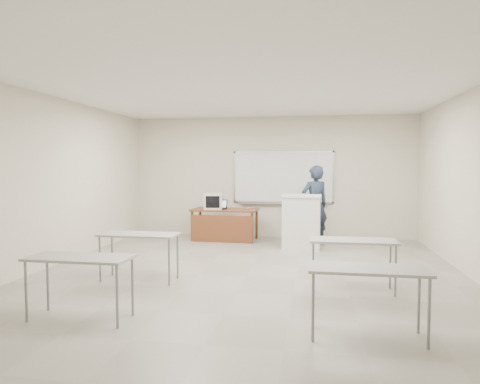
% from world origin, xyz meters
% --- Properties ---
extents(floor, '(7.00, 8.00, 0.01)m').
position_xyz_m(floor, '(0.00, 0.00, -0.01)').
color(floor, gray).
rests_on(floor, ground).
extents(whiteboard, '(2.48, 0.10, 1.31)m').
position_xyz_m(whiteboard, '(0.30, 3.97, 1.48)').
color(whiteboard, white).
rests_on(whiteboard, floor).
extents(student_desks, '(4.40, 2.20, 0.73)m').
position_xyz_m(student_desks, '(-0.00, -1.35, 0.67)').
color(student_desks, '#999894').
rests_on(student_desks, floor).
extents(instructor_desk, '(1.55, 0.78, 0.75)m').
position_xyz_m(instructor_desk, '(-1.04, 3.19, 0.56)').
color(instructor_desk, brown).
rests_on(instructor_desk, floor).
extents(podium, '(0.82, 0.60, 1.16)m').
position_xyz_m(podium, '(0.80, 2.50, 0.58)').
color(podium, white).
rests_on(podium, floor).
extents(crt_monitor, '(0.42, 0.47, 0.40)m').
position_xyz_m(crt_monitor, '(-1.29, 3.18, 0.94)').
color(crt_monitor, '#B8B69C').
rests_on(crt_monitor, instructor_desk).
extents(laptop, '(0.30, 0.28, 0.22)m').
position_xyz_m(laptop, '(-1.14, 3.17, 0.80)').
color(laptop, black).
rests_on(laptop, instructor_desk).
extents(mouse, '(0.11, 0.09, 0.04)m').
position_xyz_m(mouse, '(-0.49, 3.35, 0.77)').
color(mouse, gray).
rests_on(mouse, instructor_desk).
extents(keyboard, '(0.49, 0.18, 0.03)m').
position_xyz_m(keyboard, '(0.65, 2.38, 1.17)').
color(keyboard, '#B8B69C').
rests_on(keyboard, podium).
extents(presenter, '(0.78, 0.69, 1.79)m').
position_xyz_m(presenter, '(1.08, 3.11, 0.89)').
color(presenter, black).
rests_on(presenter, floor).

